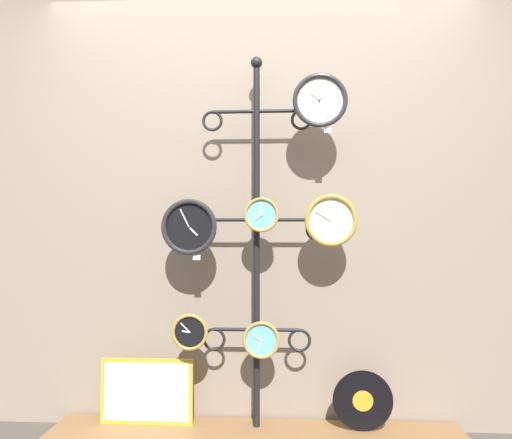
# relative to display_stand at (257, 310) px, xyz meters

# --- Properties ---
(shop_wall) EXTENTS (4.40, 0.04, 2.80)m
(shop_wall) POSITION_rel_display_stand_xyz_m (-0.00, 0.16, 0.71)
(shop_wall) COLOR gray
(shop_wall) RESTS_ON ground_plane
(low_shelf) EXTENTS (2.20, 0.36, 0.06)m
(low_shelf) POSITION_rel_display_stand_xyz_m (-0.00, -0.06, -0.66)
(low_shelf) COLOR brown
(low_shelf) RESTS_ON ground_plane
(display_stand) EXTENTS (0.78, 0.40, 2.09)m
(display_stand) POSITION_rel_display_stand_xyz_m (0.00, 0.00, 0.00)
(display_stand) COLOR black
(display_stand) RESTS_ON ground_plane
(clock_top_right) EXTENTS (0.29, 0.04, 0.29)m
(clock_top_right) POSITION_rel_display_stand_xyz_m (0.34, -0.10, 1.12)
(clock_top_right) COLOR silver
(clock_middle_left) EXTENTS (0.30, 0.04, 0.30)m
(clock_middle_left) POSITION_rel_display_stand_xyz_m (-0.36, -0.09, 0.46)
(clock_middle_left) COLOR black
(clock_middle_center) EXTENTS (0.19, 0.04, 0.19)m
(clock_middle_center) POSITION_rel_display_stand_xyz_m (0.03, -0.08, 0.52)
(clock_middle_center) COLOR #60A8DB
(clock_middle_right) EXTENTS (0.28, 0.04, 0.28)m
(clock_middle_right) POSITION_rel_display_stand_xyz_m (0.40, -0.08, 0.49)
(clock_middle_right) COLOR silver
(clock_bottom_left) EXTENTS (0.19, 0.04, 0.19)m
(clock_bottom_left) POSITION_rel_display_stand_xyz_m (-0.35, -0.10, -0.10)
(clock_bottom_left) COLOR black
(clock_bottom_center) EXTENTS (0.20, 0.04, 0.20)m
(clock_bottom_center) POSITION_rel_display_stand_xyz_m (0.03, -0.08, -0.14)
(clock_bottom_center) COLOR #60A8DB
(vinyl_record) EXTENTS (0.32, 0.01, 0.32)m
(vinyl_record) POSITION_rel_display_stand_xyz_m (0.57, -0.03, -0.47)
(vinyl_record) COLOR black
(vinyl_record) RESTS_ON low_shelf
(picture_frame) EXTENTS (0.51, 0.02, 0.36)m
(picture_frame) POSITION_rel_display_stand_xyz_m (-0.60, -0.01, -0.45)
(picture_frame) COLOR gold
(picture_frame) RESTS_ON low_shelf
(price_tag_upper) EXTENTS (0.04, 0.00, 0.03)m
(price_tag_upper) POSITION_rel_display_stand_xyz_m (0.38, -0.10, 0.97)
(price_tag_upper) COLOR white
(price_tag_mid) EXTENTS (0.04, 0.00, 0.03)m
(price_tag_mid) POSITION_rel_display_stand_xyz_m (-0.32, -0.09, 0.29)
(price_tag_mid) COLOR white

